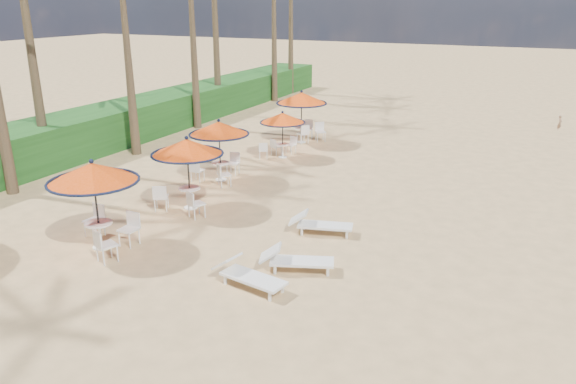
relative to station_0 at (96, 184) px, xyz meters
The scene contains 11 objects.
ground 5.43m from the station_0, ahead, with size 160.00×160.00×0.00m, color tan.
scrub_hedge 14.13m from the station_0, 126.77° to the left, with size 3.00×40.00×1.80m, color #194716.
station_0 is the anchor object (origin of this frame).
station_1 3.74m from the station_0, 83.70° to the left, with size 2.44×2.44×2.54m.
station_2 6.92m from the station_0, 92.84° to the left, with size 2.36×2.36×2.46m.
station_3 11.03m from the station_0, 88.23° to the left, with size 2.05×2.10×2.13m.
station_4 14.00m from the station_0, 89.82° to the left, with size 2.50×2.50×2.61m.
lounger_near 5.18m from the station_0, ahead, with size 2.08×0.96×0.72m.
lounger_mid 5.95m from the station_0, 10.81° to the left, with size 2.04×1.27×0.70m.
lounger_far 6.59m from the station_0, 34.88° to the left, with size 2.03×1.10×0.69m.
person 25.50m from the station_0, 62.93° to the left, with size 0.31×0.20×0.84m, color #8F6649.
Camera 1 is at (6.21, -11.33, 6.82)m, focal length 35.00 mm.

